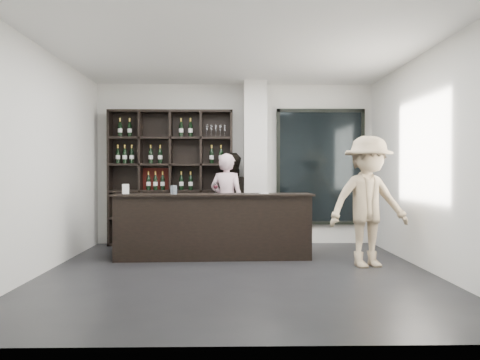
{
  "coord_description": "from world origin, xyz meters",
  "views": [
    {
      "loc": [
        -0.1,
        -6.51,
        1.3
      ],
      "look_at": [
        0.05,
        1.1,
        1.18
      ],
      "focal_mm": 38.0,
      "sensor_mm": 36.0,
      "label": 1
    }
  ],
  "objects_px": {
    "customer": "(368,202)",
    "wine_shelf": "(171,178)",
    "taster_pink": "(227,201)",
    "tasting_counter": "(213,226)",
    "taster_black": "(230,200)"
  },
  "relations": [
    {
      "from": "tasting_counter",
      "to": "taster_pink",
      "type": "bearing_deg",
      "value": 75.48
    },
    {
      "from": "tasting_counter",
      "to": "wine_shelf",
      "type": "bearing_deg",
      "value": 116.5
    },
    {
      "from": "customer",
      "to": "wine_shelf",
      "type": "bearing_deg",
      "value": 130.13
    },
    {
      "from": "taster_pink",
      "to": "customer",
      "type": "relative_size",
      "value": 0.9
    },
    {
      "from": "tasting_counter",
      "to": "customer",
      "type": "height_order",
      "value": "customer"
    },
    {
      "from": "tasting_counter",
      "to": "taster_pink",
      "type": "relative_size",
      "value": 1.84
    },
    {
      "from": "wine_shelf",
      "to": "taster_black",
      "type": "distance_m",
      "value": 1.13
    },
    {
      "from": "customer",
      "to": "taster_black",
      "type": "bearing_deg",
      "value": 119.94
    },
    {
      "from": "tasting_counter",
      "to": "taster_pink",
      "type": "height_order",
      "value": "taster_pink"
    },
    {
      "from": "customer",
      "to": "taster_pink",
      "type": "bearing_deg",
      "value": 126.85
    },
    {
      "from": "taster_black",
      "to": "taster_pink",
      "type": "bearing_deg",
      "value": 79.01
    },
    {
      "from": "wine_shelf",
      "to": "tasting_counter",
      "type": "relative_size",
      "value": 0.81
    },
    {
      "from": "tasting_counter",
      "to": "taster_pink",
      "type": "xyz_separation_m",
      "value": [
        0.2,
        0.91,
        0.32
      ]
    },
    {
      "from": "taster_black",
      "to": "customer",
      "type": "distance_m",
      "value": 2.76
    },
    {
      "from": "wine_shelf",
      "to": "tasting_counter",
      "type": "height_order",
      "value": "wine_shelf"
    }
  ]
}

